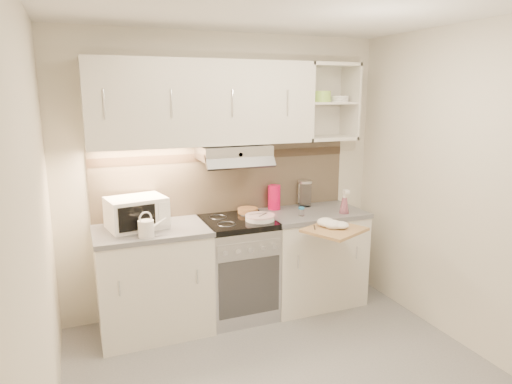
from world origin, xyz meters
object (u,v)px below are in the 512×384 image
at_px(cutting_board, 334,230).
at_px(spray_bottle, 344,203).
at_px(watering_can, 147,228).
at_px(plate_stack, 260,217).
at_px(pink_pitcher, 274,197).
at_px(glass_jar, 305,193).
at_px(electric_range, 238,267).
at_px(microwave, 136,213).

bearing_deg(cutting_board, spray_bottle, 23.21).
bearing_deg(spray_bottle, cutting_board, -125.09).
xyz_separation_m(watering_can, plate_stack, (0.98, 0.11, -0.05)).
height_order(pink_pitcher, cutting_board, pink_pitcher).
bearing_deg(plate_stack, watering_can, -173.85).
relative_size(pink_pitcher, glass_jar, 0.92).
height_order(electric_range, cutting_board, electric_range).
xyz_separation_m(pink_pitcher, spray_bottle, (0.53, -0.38, -0.02)).
bearing_deg(microwave, glass_jar, -5.66).
height_order(microwave, plate_stack, microwave).
bearing_deg(plate_stack, pink_pitcher, 48.36).
relative_size(plate_stack, cutting_board, 0.58).
xyz_separation_m(plate_stack, pink_pitcher, (0.27, 0.31, 0.09)).
xyz_separation_m(microwave, glass_jar, (1.62, 0.14, 0.00)).
bearing_deg(watering_can, electric_range, -1.18).
bearing_deg(microwave, pink_pitcher, -4.41).
height_order(glass_jar, spray_bottle, glass_jar).
bearing_deg(spray_bottle, watering_can, -171.85).
bearing_deg(watering_can, spray_bottle, -14.80).
bearing_deg(cutting_board, glass_jar, 57.41).
relative_size(electric_range, spray_bottle, 3.79).
xyz_separation_m(electric_range, watering_can, (-0.81, -0.21, 0.52)).
distance_m(watering_can, spray_bottle, 1.79).
bearing_deg(spray_bottle, plate_stack, -178.03).
bearing_deg(cutting_board, plate_stack, 115.70).
bearing_deg(pink_pitcher, electric_range, -179.70).
height_order(plate_stack, pink_pitcher, pink_pitcher).
height_order(electric_range, microwave, microwave).
bearing_deg(spray_bottle, electric_range, 176.69).
bearing_deg(microwave, plate_stack, -19.89).
distance_m(watering_can, pink_pitcher, 1.32).
bearing_deg(cutting_board, microwave, 134.47).
distance_m(watering_can, cutting_board, 1.51).
height_order(microwave, watering_can, microwave).
bearing_deg(pink_pitcher, cutting_board, -96.67).
relative_size(microwave, watering_can, 2.15).
relative_size(electric_range, cutting_board, 2.02).
distance_m(pink_pitcher, cutting_board, 0.77).
bearing_deg(plate_stack, glass_jar, 27.14).
bearing_deg(pink_pitcher, spray_bottle, -59.41).
relative_size(watering_can, cutting_board, 0.53).
height_order(electric_range, pink_pitcher, pink_pitcher).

